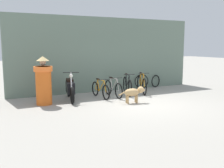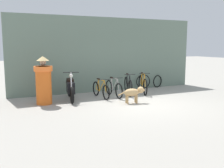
# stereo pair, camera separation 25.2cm
# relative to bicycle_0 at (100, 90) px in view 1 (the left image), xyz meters

# --- Properties ---
(ground_plane) EXTENTS (60.00, 60.00, 0.00)m
(ground_plane) POSITION_rel_bicycle_0_xyz_m (0.98, -1.72, -0.32)
(ground_plane) COLOR #9E998E
(shop_wall_back) EXTENTS (8.91, 0.20, 3.34)m
(shop_wall_back) POSITION_rel_bicycle_0_xyz_m (0.98, 1.47, 1.35)
(shop_wall_back) COLOR slate
(shop_wall_back) RESTS_ON ground
(bicycle_0) EXTENTS (0.46, 1.61, 0.79)m
(bicycle_0) POSITION_rel_bicycle_0_xyz_m (0.00, 0.00, 0.00)
(bicycle_0) COLOR black
(bicycle_0) RESTS_ON ground
(bicycle_1) EXTENTS (0.46, 1.62, 0.83)m
(bicycle_1) POSITION_rel_bicycle_0_xyz_m (0.57, -0.02, 0.02)
(bicycle_1) COLOR black
(bicycle_1) RESTS_ON ground
(bicycle_2) EXTENTS (0.65, 1.72, 0.91)m
(bicycle_2) POSITION_rel_bicycle_0_xyz_m (1.36, 0.22, 0.05)
(bicycle_2) COLOR black
(bicycle_2) RESTS_ON ground
(bicycle_3) EXTENTS (0.67, 1.67, 0.93)m
(bicycle_3) POSITION_rel_bicycle_0_xyz_m (2.07, 0.18, 0.05)
(bicycle_3) COLOR black
(bicycle_3) RESTS_ON ground
(motorcycle) EXTENTS (0.61, 1.97, 1.13)m
(motorcycle) POSITION_rel_bicycle_0_xyz_m (-1.21, 0.10, 0.13)
(motorcycle) COLOR black
(motorcycle) RESTS_ON ground
(stray_dog) EXTENTS (1.03, 0.38, 0.60)m
(stray_dog) POSITION_rel_bicycle_0_xyz_m (0.73, -1.39, 0.08)
(stray_dog) COLOR tan
(stray_dog) RESTS_ON ground
(person_in_robes) EXTENTS (0.76, 0.76, 1.72)m
(person_in_robes) POSITION_rel_bicycle_0_xyz_m (-2.27, -0.19, 0.52)
(person_in_robes) COLOR orange
(person_in_robes) RESTS_ON ground
(spare_tire_left) EXTENTS (0.61, 0.21, 0.62)m
(spare_tire_left) POSITION_rel_bicycle_0_xyz_m (3.57, 1.22, -0.01)
(spare_tire_left) COLOR black
(spare_tire_left) RESTS_ON ground
(spare_tire_right) EXTENTS (0.69, 0.19, 0.70)m
(spare_tire_right) POSITION_rel_bicycle_0_xyz_m (2.73, 1.21, 0.03)
(spare_tire_right) COLOR black
(spare_tire_right) RESTS_ON ground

